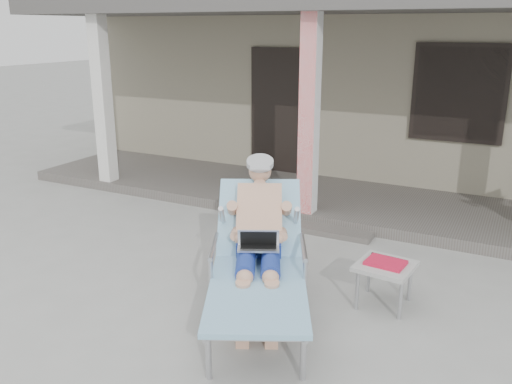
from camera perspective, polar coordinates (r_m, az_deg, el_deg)
The scene contains 7 objects.
ground at distance 5.73m, azimuth -2.81°, elevation -9.73°, with size 60.00×60.00×0.00m, color #9E9E99.
house at distance 11.26m, azimuth 13.97°, elevation 11.89°, with size 10.40×5.40×3.30m.
porch_deck at distance 8.25m, azimuth 7.52°, elevation -0.79°, with size 10.00×2.00×0.15m, color #605B56.
porch_overhang at distance 7.81m, azimuth 8.18°, elevation 18.41°, with size 10.00×2.30×2.85m.
porch_step at distance 7.24m, azimuth 4.44°, elevation -3.56°, with size 2.00×0.30×0.07m, color #605B56.
lounger at distance 4.92m, azimuth 0.27°, elevation -3.24°, with size 1.64×2.24×1.42m.
side_table at distance 5.32m, azimuth 13.45°, elevation -7.79°, with size 0.56×0.56×0.46m.
Camera 1 is at (2.56, -4.43, 2.58)m, focal length 38.00 mm.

